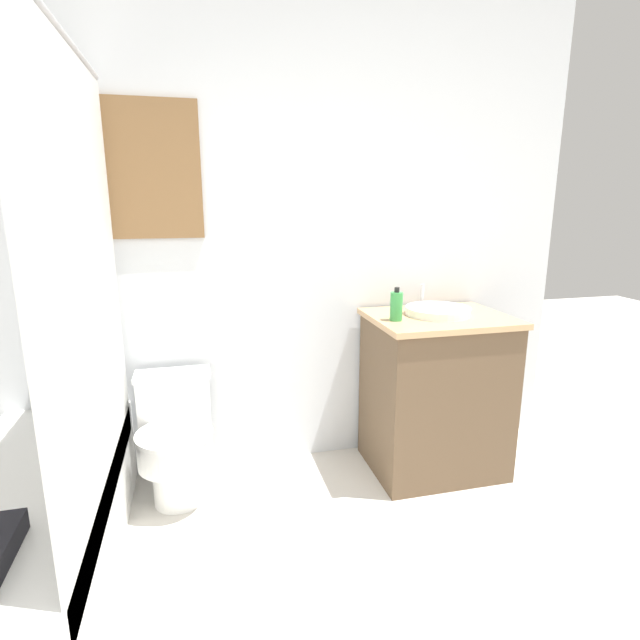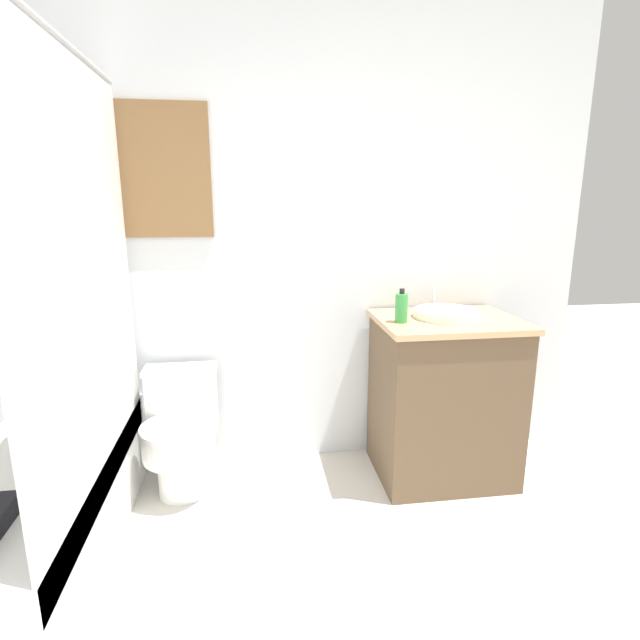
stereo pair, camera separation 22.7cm
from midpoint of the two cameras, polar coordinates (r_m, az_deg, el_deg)
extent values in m
cube|color=silver|center=(2.65, -3.87, 9.27)|extent=(3.53, 0.05, 2.50)
cube|color=brown|center=(2.62, -15.10, 16.16)|extent=(0.46, 0.02, 0.64)
cube|color=silver|center=(2.62, -15.11, 16.17)|extent=(0.43, 0.01, 0.61)
cube|color=white|center=(2.38, -27.40, -19.38)|extent=(0.58, 1.47, 0.43)
cube|color=silver|center=(1.97, -22.40, 3.02)|extent=(0.01, 1.35, 1.65)
cylinder|color=#B7B7BC|center=(2.01, -24.85, 27.49)|extent=(0.02, 1.35, 0.02)
cylinder|color=white|center=(2.68, -13.06, -16.64)|extent=(0.24, 0.24, 0.23)
cylinder|color=white|center=(2.56, -13.36, -13.54)|extent=(0.35, 0.35, 0.14)
cylinder|color=white|center=(2.52, -13.46, -11.92)|extent=(0.36, 0.36, 0.02)
cube|color=white|center=(2.70, -13.13, -8.94)|extent=(0.35, 0.16, 0.32)
cube|color=white|center=(2.64, -13.33, -5.52)|extent=(0.37, 0.17, 0.02)
cube|color=brown|center=(2.77, 16.22, -8.88)|extent=(0.68, 0.53, 0.83)
cube|color=tan|center=(2.64, 16.84, -0.17)|extent=(0.71, 0.56, 0.03)
cylinder|color=white|center=(2.65, 16.71, 0.67)|extent=(0.34, 0.34, 0.04)
cylinder|color=silver|center=(2.81, 15.13, 2.44)|extent=(0.02, 0.02, 0.13)
cylinder|color=green|center=(2.48, 11.90, 1.31)|extent=(0.06, 0.06, 0.14)
cylinder|color=black|center=(2.46, 12.00, 3.21)|extent=(0.02, 0.02, 0.02)
camera|label=1|loc=(0.11, -87.14, 0.69)|focal=28.00mm
camera|label=2|loc=(0.11, 92.86, -0.69)|focal=28.00mm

